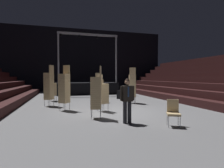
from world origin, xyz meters
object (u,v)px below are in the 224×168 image
Objects in this scene: chair_stack_front_left at (96,92)px; chair_stack_front_right at (103,93)px; chair_stack_mid_centre at (53,89)px; chair_stack_rear_left at (49,86)px; chair_stack_mid_left at (64,88)px; equipment_road_case at (123,95)px; chair_stack_mid_right at (132,85)px; chair_stack_rear_right at (99,88)px; man_with_tie at (127,98)px; loose_chair_near_man at (173,111)px; stage_riser at (87,87)px.

chair_stack_front_left is 1.56m from chair_stack_front_right.
chair_stack_mid_centre is 0.73× the size of chair_stack_rear_left.
chair_stack_rear_left reaches higher than chair_stack_mid_centre.
chair_stack_mid_left reaches higher than equipment_road_case.
chair_stack_mid_right is at bearing -59.26° from chair_stack_rear_left.
chair_stack_rear_right is (1.14, 4.84, -0.08)m from chair_stack_front_left.
chair_stack_mid_left is at bearing -56.74° from man_with_tie.
chair_stack_mid_right is (4.46, 1.58, 0.00)m from chair_stack_mid_left.
chair_stack_mid_centre is 9.41m from loose_chair_near_man.
chair_stack_rear_right reaches higher than man_with_tie.
chair_stack_rear_left is 7.50m from loose_chair_near_man.
chair_stack_mid_centre is at bearing -68.49° from man_with_tie.
chair_stack_mid_right is 0.97× the size of chair_stack_rear_left.
chair_stack_mid_left is at bearing 44.20° from chair_stack_front_left.
chair_stack_mid_left reaches higher than man_with_tie.
chair_stack_rear_right is 2.77m from equipment_road_case.
chair_stack_mid_centre is 3.52m from chair_stack_rear_right.
chair_stack_mid_centre is (-2.06, 6.30, -0.21)m from chair_stack_front_left.
equipment_road_case is (0.21, 2.49, -0.86)m from chair_stack_mid_right.
chair_stack_mid_right reaches higher than equipment_road_case.
loose_chair_near_man is at bearing -96.73° from equipment_road_case.
man_with_tie is 0.71× the size of chair_stack_mid_right.
loose_chair_near_man is (1.27, -13.19, -0.17)m from stage_riser.
chair_stack_front_right is 3.87m from loose_chair_near_man.
chair_stack_mid_left is (-1.28, 2.21, 0.08)m from chair_stack_front_left.
chair_stack_rear_left is 2.75× the size of equipment_road_case.
chair_stack_front_left is at bearing -0.15° from chair_stack_mid_centre.
stage_riser is 2.60× the size of chair_stack_mid_left.
equipment_road_case is at bearing 100.75° from chair_stack_mid_right.
chair_stack_front_left is (-1.15, -11.22, 0.41)m from stage_riser.
chair_stack_front_right is (-0.37, 2.58, -0.01)m from man_with_tie.
loose_chair_near_man is at bearing -37.06° from chair_stack_rear_right.
chair_stack_mid_right reaches higher than loose_chair_near_man.
stage_riser reaches higher than chair_stack_mid_centre.
chair_stack_front_right is at bearing -56.55° from chair_stack_rear_right.
stage_riser is 5.43m from equipment_road_case.
loose_chair_near_man is (2.42, -1.97, -0.58)m from chair_stack_front_left.
chair_stack_rear_left is at bearing -157.07° from equipment_road_case.
chair_stack_mid_left is 2.53× the size of loose_chair_near_man.
chair_stack_rear_right is at bearing 147.65° from chair_stack_front_right.
stage_riser is at bearing 153.34° from chair_stack_front_right.
chair_stack_mid_centre reaches higher than loose_chair_near_man.
chair_stack_mid_left is 1.94m from chair_stack_rear_left.
stage_riser is at bearing 128.68° from chair_stack_mid_centre.
chair_stack_mid_left reaches higher than chair_stack_mid_centre.
loose_chair_near_man is (4.48, -8.27, -0.37)m from chair_stack_mid_centre.
equipment_road_case is at bearing -108.67° from man_with_tie.
chair_stack_rear_left is 2.62× the size of loose_chair_near_man.
chair_stack_front_left reaches higher than chair_stack_front_right.
man_with_tie is 1.71m from loose_chair_near_man.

